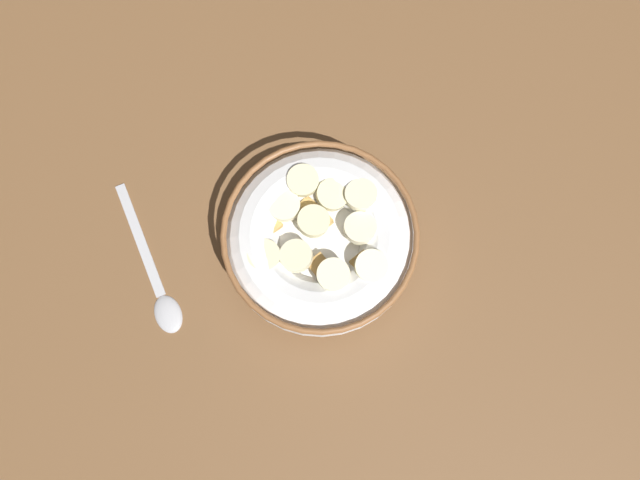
# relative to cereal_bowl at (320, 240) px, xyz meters

# --- Properties ---
(ground_plane) EXTENTS (1.38, 1.38, 0.02)m
(ground_plane) POSITION_rel_cereal_bowl_xyz_m (-0.00, -0.00, -0.04)
(ground_plane) COLOR brown
(cereal_bowl) EXTENTS (0.19, 0.19, 0.06)m
(cereal_bowl) POSITION_rel_cereal_bowl_xyz_m (0.00, 0.00, 0.00)
(cereal_bowl) COLOR white
(cereal_bowl) RESTS_ON ground_plane
(spoon) EXTENTS (0.11, 0.15, 0.01)m
(spoon) POSITION_rel_cereal_bowl_xyz_m (-0.12, 0.12, -0.03)
(spoon) COLOR #B7B7BC
(spoon) RESTS_ON ground_plane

